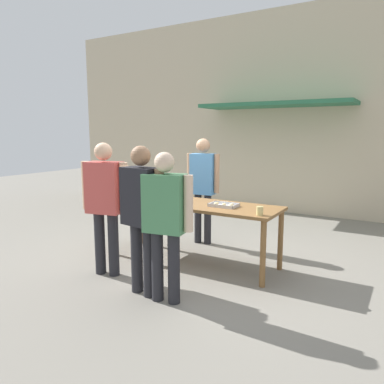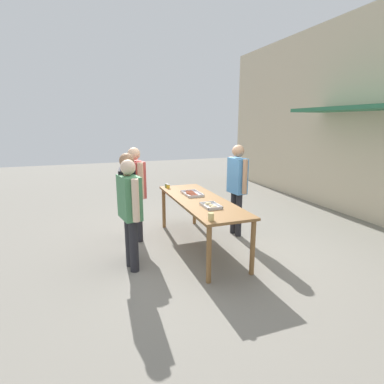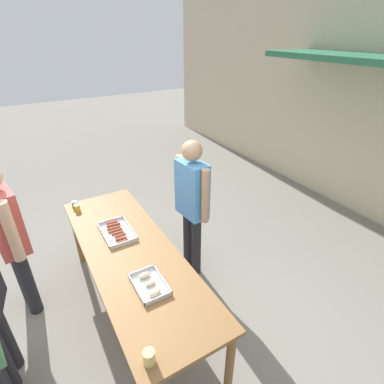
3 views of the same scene
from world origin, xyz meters
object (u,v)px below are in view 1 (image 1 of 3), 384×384
at_px(condiment_jar_ketchup, 123,196).
at_px(person_customer_with_cup, 165,215).
at_px(food_tray_buns, 224,205).
at_px(beer_cup, 260,211).
at_px(person_customer_holding_hotdog, 105,198).
at_px(food_tray_sausages, 170,200).
at_px(condiment_jar_mustard, 118,196).
at_px(person_customer_waiting_in_line, 142,208).
at_px(person_server_behind_table, 203,181).

height_order(condiment_jar_ketchup, person_customer_with_cup, person_customer_with_cup).
bearing_deg(food_tray_buns, beer_cup, -23.62).
height_order(person_customer_holding_hotdog, person_customer_with_cup, person_customer_holding_hotdog).
height_order(food_tray_buns, person_customer_with_cup, person_customer_with_cup).
relative_size(food_tray_sausages, condiment_jar_ketchup, 5.80).
xyz_separation_m(condiment_jar_mustard, beer_cup, (2.20, 0.01, 0.01)).
height_order(condiment_jar_ketchup, person_customer_waiting_in_line, person_customer_waiting_in_line).
relative_size(person_server_behind_table, person_customer_waiting_in_line, 1.02).
bearing_deg(beer_cup, condiment_jar_mustard, -179.79).
relative_size(food_tray_sausages, person_customer_with_cup, 0.29).
relative_size(food_tray_buns, beer_cup, 3.45).
xyz_separation_m(food_tray_buns, person_customer_waiting_in_line, (-0.43, -1.19, 0.12)).
xyz_separation_m(beer_cup, person_customer_holding_hotdog, (-1.80, -0.70, 0.10)).
relative_size(condiment_jar_mustard, person_customer_waiting_in_line, 0.05).
distance_m(food_tray_sausages, condiment_jar_mustard, 0.80).
distance_m(condiment_jar_mustard, person_customer_holding_hotdog, 0.81).
bearing_deg(food_tray_sausages, person_customer_holding_hotdog, -109.97).
relative_size(food_tray_buns, person_customer_waiting_in_line, 0.22).
bearing_deg(food_tray_buns, condiment_jar_ketchup, -170.26).
xyz_separation_m(food_tray_sausages, person_customer_with_cup, (0.76, -1.22, 0.09)).
height_order(condiment_jar_mustard, beer_cup, beer_cup).
relative_size(food_tray_sausages, person_customer_waiting_in_line, 0.28).
relative_size(condiment_jar_mustard, person_customer_holding_hotdog, 0.05).
distance_m(food_tray_buns, person_customer_waiting_in_line, 1.27).
bearing_deg(beer_cup, food_tray_buns, 156.38).
bearing_deg(person_customer_holding_hotdog, food_tray_buns, -152.82).
xyz_separation_m(condiment_jar_ketchup, person_server_behind_table, (0.71, 1.14, 0.14)).
height_order(food_tray_buns, beer_cup, beer_cup).
bearing_deg(person_customer_waiting_in_line, condiment_jar_mustard, -29.50).
relative_size(condiment_jar_ketchup, beer_cup, 0.76).
bearing_deg(person_server_behind_table, person_customer_with_cup, -76.96).
distance_m(condiment_jar_mustard, person_customer_with_cup, 1.79).
bearing_deg(food_tray_sausages, beer_cup, -10.10).
xyz_separation_m(food_tray_sausages, person_customer_waiting_in_line, (0.42, -1.19, 0.13)).
height_order(condiment_jar_mustard, condiment_jar_ketchup, same).
bearing_deg(person_server_behind_table, beer_cup, -44.77).
height_order(condiment_jar_ketchup, person_customer_holding_hotdog, person_customer_holding_hotdog).
height_order(food_tray_buns, condiment_jar_ketchup, condiment_jar_ketchup).
height_order(person_server_behind_table, person_customer_waiting_in_line, person_server_behind_table).
height_order(condiment_jar_mustard, person_customer_waiting_in_line, person_customer_waiting_in_line).
bearing_deg(condiment_jar_ketchup, person_customer_waiting_in_line, -40.54).
bearing_deg(person_server_behind_table, person_customer_waiting_in_line, -85.29).
bearing_deg(condiment_jar_mustard, person_server_behind_table, 55.23).
bearing_deg(condiment_jar_ketchup, beer_cup, 0.03).
height_order(condiment_jar_ketchup, beer_cup, beer_cup).
relative_size(condiment_jar_mustard, person_server_behind_table, 0.05).
bearing_deg(person_customer_with_cup, food_tray_buns, -104.09).
distance_m(condiment_jar_ketchup, person_customer_with_cup, 1.71).
distance_m(food_tray_sausages, beer_cup, 1.48).
bearing_deg(person_customer_holding_hotdog, condiment_jar_ketchup, -76.94).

